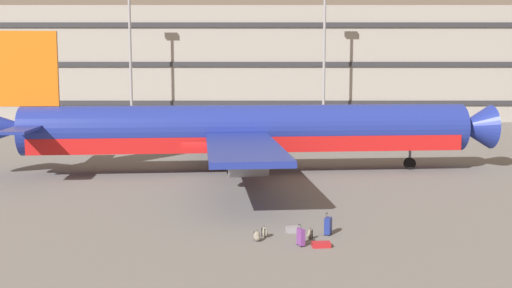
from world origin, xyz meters
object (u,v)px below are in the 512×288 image
object	(u,v)px
backpack_upright	(310,234)
backpack_navy	(265,232)
backpack_orange	(257,237)
suitcase_scuffed	(301,237)
suitcase_red	(321,245)
suitcase_teal	(294,229)
suitcase_silver	(328,226)
airliner	(243,131)

from	to	relation	value
backpack_upright	backpack_navy	bearing A→B (deg)	170.79
backpack_orange	suitcase_scuffed	bearing A→B (deg)	-19.76
suitcase_scuffed	suitcase_red	size ratio (longest dim) A/B	1.13
backpack_navy	suitcase_teal	bearing A→B (deg)	33.93
suitcase_scuffed	backpack_upright	world-z (taller)	suitcase_scuffed
suitcase_silver	suitcase_red	world-z (taller)	suitcase_silver
backpack_navy	backpack_orange	xyz separation A→B (m)	(-0.36, -0.68, -0.01)
suitcase_red	suitcase_teal	bearing A→B (deg)	113.09
suitcase_teal	backpack_navy	xyz separation A→B (m)	(-1.39, -0.93, 0.11)
suitcase_red	suitcase_scuffed	bearing A→B (deg)	168.06
airliner	suitcase_silver	xyz separation A→B (m)	(4.38, -17.60, -2.65)
airliner	backpack_upright	distance (m)	18.90
airliner	suitcase_scuffed	xyz separation A→B (m)	(2.96, -19.41, -2.67)
suitcase_red	backpack_navy	distance (m)	2.91
suitcase_silver	backpack_upright	world-z (taller)	suitcase_silver
airliner	suitcase_red	xyz separation A→B (m)	(3.84, -19.60, -2.97)
backpack_upright	suitcase_red	bearing A→B (deg)	-72.28
backpack_orange	suitcase_silver	bearing A→B (deg)	18.55
suitcase_scuffed	suitcase_silver	bearing A→B (deg)	52.08
suitcase_teal	suitcase_red	xyz separation A→B (m)	(1.06, -2.49, -0.01)
suitcase_teal	backpack_orange	xyz separation A→B (m)	(-1.74, -1.62, 0.10)
suitcase_red	backpack_upright	distance (m)	1.30
suitcase_silver	backpack_navy	bearing A→B (deg)	-171.64
suitcase_scuffed	backpack_navy	distance (m)	2.10
airliner	suitcase_red	distance (m)	20.19
suitcase_silver	backpack_navy	world-z (taller)	suitcase_silver
suitcase_silver	airliner	bearing A→B (deg)	103.97
airliner	backpack_navy	xyz separation A→B (m)	(1.39, -18.03, -2.84)
suitcase_teal	backpack_navy	bearing A→B (deg)	-146.07
suitcase_red	backpack_upright	xyz separation A→B (m)	(-0.39, 1.23, 0.12)
suitcase_scuffed	backpack_orange	size ratio (longest dim) A/B	1.85
airliner	suitcase_scuffed	size ratio (longest dim) A/B	40.07
backpack_navy	backpack_upright	bearing A→B (deg)	-9.21
suitcase_teal	backpack_upright	world-z (taller)	backpack_upright
suitcase_teal	backpack_upright	bearing A→B (deg)	-62.08
backpack_navy	suitcase_red	bearing A→B (deg)	-32.54
suitcase_silver	backpack_navy	distance (m)	3.02
suitcase_scuffed	backpack_orange	world-z (taller)	suitcase_scuffed
airliner	backpack_navy	size ratio (longest dim) A/B	71.74
suitcase_scuffed	suitcase_teal	size ratio (longest dim) A/B	1.28
suitcase_silver	backpack_orange	size ratio (longest dim) A/B	1.97
suitcase_teal	backpack_navy	size ratio (longest dim) A/B	1.39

